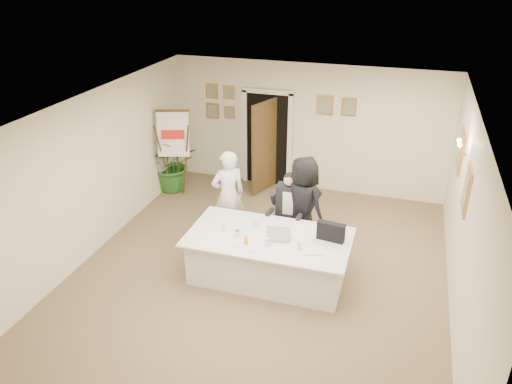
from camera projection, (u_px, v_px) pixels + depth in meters
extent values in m
plane|color=brown|center=(261.00, 270.00, 8.41)|extent=(7.00, 7.00, 0.00)
cube|color=white|center=(261.00, 109.00, 7.19)|extent=(6.00, 7.00, 0.02)
cube|color=beige|center=(308.00, 128.00, 10.81)|extent=(6.00, 0.10, 2.80)
cube|color=beige|center=(155.00, 349.00, 4.79)|extent=(6.00, 0.10, 2.80)
cube|color=beige|center=(95.00, 173.00, 8.61)|extent=(0.10, 7.00, 2.80)
cube|color=beige|center=(465.00, 224.00, 6.99)|extent=(0.10, 7.00, 2.80)
cube|color=black|center=(267.00, 140.00, 11.18)|extent=(0.92, 0.06, 2.10)
cube|color=white|center=(245.00, 138.00, 11.29)|extent=(0.10, 0.06, 2.20)
cube|color=white|center=(290.00, 143.00, 11.01)|extent=(0.10, 0.06, 2.20)
cube|color=#322310|center=(264.00, 147.00, 10.81)|extent=(0.33, 0.81, 2.02)
cube|color=white|center=(268.00, 258.00, 8.08)|extent=(2.41, 1.20, 0.75)
cube|color=white|center=(269.00, 237.00, 7.92)|extent=(2.59, 1.38, 0.03)
cube|color=white|center=(171.00, 134.00, 10.34)|extent=(0.69, 0.39, 0.93)
imported|color=white|center=(228.00, 195.00, 9.07)|extent=(0.74, 0.71, 1.71)
imported|color=black|center=(303.00, 205.00, 8.66)|extent=(1.03, 0.93, 1.76)
imported|color=#245D1F|center=(173.00, 163.00, 11.04)|extent=(1.36, 1.27, 1.24)
cube|color=black|center=(331.00, 232.00, 7.74)|extent=(0.45, 0.18, 0.30)
cube|color=white|center=(314.00, 251.00, 7.49)|extent=(0.33, 0.27, 0.03)
cylinder|color=white|center=(203.00, 236.00, 7.90)|extent=(0.27, 0.27, 0.01)
cylinder|color=white|center=(233.00, 243.00, 7.72)|extent=(0.22, 0.22, 0.01)
cylinder|color=white|center=(254.00, 248.00, 7.58)|extent=(0.23, 0.23, 0.01)
cylinder|color=silver|center=(223.00, 227.00, 8.05)|extent=(0.08, 0.08, 0.14)
cylinder|color=silver|center=(267.00, 242.00, 7.62)|extent=(0.08, 0.08, 0.14)
cylinder|color=silver|center=(299.00, 246.00, 7.53)|extent=(0.08, 0.08, 0.14)
cylinder|color=silver|center=(255.00, 223.00, 8.14)|extent=(0.07, 0.07, 0.14)
cylinder|color=orange|center=(246.00, 240.00, 7.67)|extent=(0.07, 0.07, 0.13)
cylinder|color=silver|center=(237.00, 233.00, 7.88)|extent=(0.09, 0.09, 0.11)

